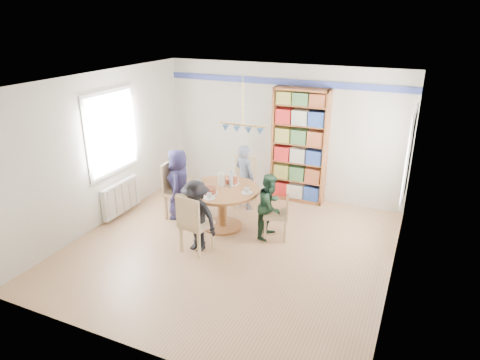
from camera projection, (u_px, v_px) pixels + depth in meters
The scene contains 14 objects.
ground at pixel (230, 247), 7.04m from camera, with size 5.00×5.00×0.00m, color tan.
room_shell at pixel (237, 136), 7.27m from camera, with size 5.00×5.00×5.00m.
radiator at pixel (121, 197), 8.09m from camera, with size 0.12×1.00×0.60m.
dining_table at pixel (222, 199), 7.52m from camera, with size 1.30×1.30×0.75m.
chair_left at pixel (174, 187), 7.93m from camera, with size 0.52×0.52×1.06m.
chair_right at pixel (280, 211), 7.17m from camera, with size 0.50×0.50×0.91m.
chair_far at pixel (245, 179), 8.45m from camera, with size 0.54×0.54×0.99m.
chair_near at pixel (193, 222), 6.70m from camera, with size 0.50×0.50×0.99m.
person_left at pixel (179, 184), 7.87m from camera, with size 0.65×0.42×1.33m, color #1E1B3D.
person_right at pixel (270, 206), 7.20m from camera, with size 0.55×0.43×1.13m, color #1B3624.
person_far at pixel (245, 177), 8.27m from camera, with size 0.47×0.31×1.28m, color gray.
person_near at pixel (196, 216), 6.76m from camera, with size 0.78×0.45×1.20m, color black.
bookshelf at pixel (299, 147), 8.46m from camera, with size 1.09×0.33×2.28m.
tableware at pixel (221, 184), 7.45m from camera, with size 1.13×1.13×0.30m.
Camera 1 is at (2.66, -5.54, 3.61)m, focal length 32.00 mm.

